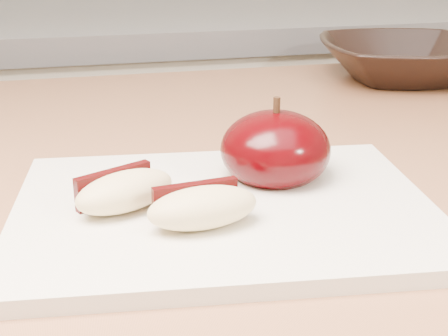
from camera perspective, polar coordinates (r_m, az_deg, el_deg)
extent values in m
cube|color=silver|center=(1.35, -8.50, -6.74)|extent=(2.40, 0.60, 0.90)
cube|color=slate|center=(1.21, -9.74, 13.33)|extent=(2.40, 0.62, 0.04)
cube|color=#976142|center=(0.54, -3.55, -0.82)|extent=(1.64, 0.64, 0.04)
cube|color=silver|center=(0.42, 0.00, -3.90)|extent=(0.30, 0.23, 0.01)
ellipsoid|color=black|center=(0.46, 4.71, 1.70)|extent=(0.08, 0.08, 0.06)
cylinder|color=black|center=(0.45, 4.84, 5.72)|extent=(0.01, 0.01, 0.01)
ellipsoid|color=beige|center=(0.41, -9.02, -2.12)|extent=(0.08, 0.06, 0.03)
cube|color=black|center=(0.42, -10.05, -1.62)|extent=(0.05, 0.03, 0.02)
ellipsoid|color=beige|center=(0.38, -1.96, -3.64)|extent=(0.07, 0.04, 0.03)
cube|color=black|center=(0.39, -2.64, -2.92)|extent=(0.06, 0.01, 0.02)
imported|color=black|center=(0.82, 16.05, 9.47)|extent=(0.24, 0.24, 0.05)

